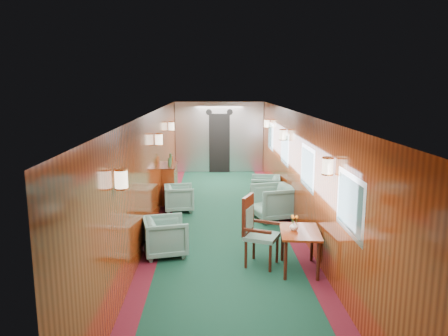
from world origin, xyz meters
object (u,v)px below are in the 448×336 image
object	(u,v)px
armchair_left_far	(179,198)
armchair_right_near	(273,202)
credenza	(170,183)
side_chair	(256,228)
armchair_right_far	(265,189)
dining_table	(300,237)
armchair_left_near	(166,236)

from	to	relation	value
armchair_left_far	armchair_right_near	world-z (taller)	armchair_right_near
armchair_left_far	credenza	bearing A→B (deg)	11.31
side_chair	armchair_right_near	bearing A→B (deg)	99.33
side_chair	armchair_right_near	xyz separation A→B (m)	(0.65, 2.48, -0.25)
armchair_left_far	armchair_right_far	distance (m)	2.26
side_chair	armchair_left_far	size ratio (longest dim) A/B	1.71
dining_table	credenza	distance (m)	4.99
side_chair	armchair_left_far	bearing A→B (deg)	138.95
dining_table	armchair_right_far	bearing A→B (deg)	96.20
dining_table	armchair_left_near	size ratio (longest dim) A/B	1.27
side_chair	credenza	xyz separation A→B (m)	(-1.78, 4.07, -0.15)
armchair_left_near	armchair_right_far	xyz separation A→B (m)	(2.18, 3.47, 0.00)
armchair_left_near	armchair_right_near	world-z (taller)	armchair_right_near
dining_table	armchair_right_near	distance (m)	2.74
dining_table	armchair_left_near	bearing A→B (deg)	167.88
credenza	armchair_right_near	xyz separation A→B (m)	(2.43, -1.59, -0.10)
dining_table	armchair_left_near	xyz separation A→B (m)	(-2.22, 0.71, -0.22)
armchair_left_far	armchair_right_near	bearing A→B (deg)	-115.53
credenza	armchair_left_near	distance (m)	3.63
side_chair	credenza	world-z (taller)	credenza
dining_table	credenza	size ratio (longest dim) A/B	0.77
side_chair	armchair_left_far	world-z (taller)	side_chair
credenza	armchair_left_far	distance (m)	0.95
side_chair	armchair_left_near	size ratio (longest dim) A/B	1.59
side_chair	armchair_left_near	xyz separation A→B (m)	(-1.53, 0.46, -0.30)
armchair_left_near	armchair_right_near	size ratio (longest dim) A/B	0.87
armchair_left_near	armchair_right_far	bearing A→B (deg)	-45.29
armchair_left_near	armchair_left_far	xyz separation A→B (m)	(0.04, 2.73, -0.02)
dining_table	armchair_right_near	world-z (taller)	armchair_right_near
armchair_left_near	armchair_left_far	distance (m)	2.73
side_chair	armchair_left_far	distance (m)	3.53
dining_table	armchair_left_far	distance (m)	4.08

